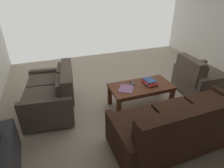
{
  "coord_description": "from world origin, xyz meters",
  "views": [
    {
      "loc": [
        1.59,
        2.74,
        2.15
      ],
      "look_at": [
        0.78,
        0.43,
        0.79
      ],
      "focal_mm": 29.77,
      "sensor_mm": 36.0,
      "label": 1
    }
  ],
  "objects_px": {
    "loveseat_near": "(53,93)",
    "loose_magazine": "(126,89)",
    "sofa_main": "(184,125)",
    "tv_remote": "(132,84)",
    "coffee_table": "(141,89)",
    "book_stack": "(150,82)",
    "armchair_side": "(199,79)"
  },
  "relations": [
    {
      "from": "sofa_main",
      "to": "armchair_side",
      "type": "xyz_separation_m",
      "value": [
        -1.26,
        -1.12,
        -0.02
      ]
    },
    {
      "from": "book_stack",
      "to": "loose_magazine",
      "type": "relative_size",
      "value": 1.06
    },
    {
      "from": "loveseat_near",
      "to": "tv_remote",
      "type": "relative_size",
      "value": 8.43
    },
    {
      "from": "book_stack",
      "to": "tv_remote",
      "type": "distance_m",
      "value": 0.33
    },
    {
      "from": "loveseat_near",
      "to": "coffee_table",
      "type": "bearing_deg",
      "value": 165.09
    },
    {
      "from": "tv_remote",
      "to": "coffee_table",
      "type": "bearing_deg",
      "value": 139.55
    },
    {
      "from": "armchair_side",
      "to": "tv_remote",
      "type": "distance_m",
      "value": 1.52
    },
    {
      "from": "loveseat_near",
      "to": "loose_magazine",
      "type": "xyz_separation_m",
      "value": [
        -1.27,
        0.43,
        0.09
      ]
    },
    {
      "from": "coffee_table",
      "to": "armchair_side",
      "type": "bearing_deg",
      "value": -178.85
    },
    {
      "from": "loveseat_near",
      "to": "tv_remote",
      "type": "height_order",
      "value": "loveseat_near"
    },
    {
      "from": "sofa_main",
      "to": "loveseat_near",
      "type": "height_order",
      "value": "sofa_main"
    },
    {
      "from": "sofa_main",
      "to": "book_stack",
      "type": "height_order",
      "value": "sofa_main"
    },
    {
      "from": "book_stack",
      "to": "sofa_main",
      "type": "bearing_deg",
      "value": 87.25
    },
    {
      "from": "book_stack",
      "to": "loose_magazine",
      "type": "bearing_deg",
      "value": 2.8
    },
    {
      "from": "armchair_side",
      "to": "loose_magazine",
      "type": "relative_size",
      "value": 3.11
    },
    {
      "from": "loveseat_near",
      "to": "loose_magazine",
      "type": "height_order",
      "value": "loveseat_near"
    },
    {
      "from": "loose_magazine",
      "to": "sofa_main",
      "type": "bearing_deg",
      "value": 146.07
    },
    {
      "from": "coffee_table",
      "to": "book_stack",
      "type": "xyz_separation_m",
      "value": [
        -0.18,
        -0.01,
        0.11
      ]
    },
    {
      "from": "armchair_side",
      "to": "tv_remote",
      "type": "height_order",
      "value": "armchair_side"
    },
    {
      "from": "loose_magazine",
      "to": "loveseat_near",
      "type": "bearing_deg",
      "value": 15.33
    },
    {
      "from": "tv_remote",
      "to": "loveseat_near",
      "type": "bearing_deg",
      "value": -12.04
    },
    {
      "from": "loveseat_near",
      "to": "coffee_table",
      "type": "xyz_separation_m",
      "value": [
        -1.58,
        0.42,
        0.02
      ]
    },
    {
      "from": "armchair_side",
      "to": "book_stack",
      "type": "bearing_deg",
      "value": 0.84
    },
    {
      "from": "armchair_side",
      "to": "coffee_table",
      "type": "bearing_deg",
      "value": 1.15
    },
    {
      "from": "sofa_main",
      "to": "tv_remote",
      "type": "bearing_deg",
      "value": -78.01
    },
    {
      "from": "sofa_main",
      "to": "loveseat_near",
      "type": "bearing_deg",
      "value": -41.68
    },
    {
      "from": "sofa_main",
      "to": "loose_magazine",
      "type": "distance_m",
      "value": 1.17
    },
    {
      "from": "sofa_main",
      "to": "loose_magazine",
      "type": "relative_size",
      "value": 6.89
    },
    {
      "from": "tv_remote",
      "to": "sofa_main",
      "type": "bearing_deg",
      "value": 101.99
    },
    {
      "from": "tv_remote",
      "to": "book_stack",
      "type": "bearing_deg",
      "value": 161.89
    },
    {
      "from": "loveseat_near",
      "to": "tv_remote",
      "type": "distance_m",
      "value": 1.48
    },
    {
      "from": "coffee_table",
      "to": "armchair_side",
      "type": "distance_m",
      "value": 1.38
    }
  ]
}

